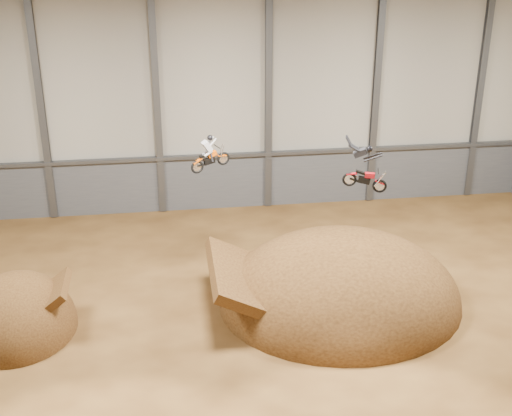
{
  "coord_description": "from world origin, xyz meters",
  "views": [
    {
      "loc": [
        -2.91,
        -26.51,
        18.58
      ],
      "look_at": [
        1.14,
        4.0,
        4.75
      ],
      "focal_mm": 50.0,
      "sensor_mm": 36.0,
      "label": 1
    }
  ],
  "objects_px": {
    "landing_ramp": "(340,303)",
    "fmx_rider_a": "(211,151)",
    "fmx_rider_b": "(364,165)",
    "takeoff_ramp": "(19,329)"
  },
  "relations": [
    {
      "from": "landing_ramp",
      "to": "takeoff_ramp",
      "type": "bearing_deg",
      "value": -178.83
    },
    {
      "from": "fmx_rider_a",
      "to": "fmx_rider_b",
      "type": "height_order",
      "value": "fmx_rider_b"
    },
    {
      "from": "takeoff_ramp",
      "to": "fmx_rider_b",
      "type": "height_order",
      "value": "fmx_rider_b"
    },
    {
      "from": "takeoff_ramp",
      "to": "fmx_rider_b",
      "type": "relative_size",
      "value": 2.31
    },
    {
      "from": "landing_ramp",
      "to": "fmx_rider_a",
      "type": "relative_size",
      "value": 5.73
    },
    {
      "from": "fmx_rider_a",
      "to": "fmx_rider_b",
      "type": "distance_m",
      "value": 7.67
    },
    {
      "from": "landing_ramp",
      "to": "fmx_rider_a",
      "type": "distance_m",
      "value": 9.77
    },
    {
      "from": "landing_ramp",
      "to": "fmx_rider_b",
      "type": "xyz_separation_m",
      "value": [
        0.5,
        -0.89,
        7.54
      ]
    },
    {
      "from": "takeoff_ramp",
      "to": "landing_ramp",
      "type": "distance_m",
      "value": 15.23
    },
    {
      "from": "takeoff_ramp",
      "to": "landing_ramp",
      "type": "bearing_deg",
      "value": 1.17
    }
  ]
}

